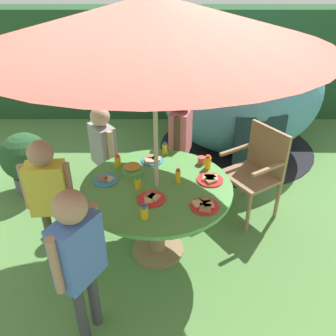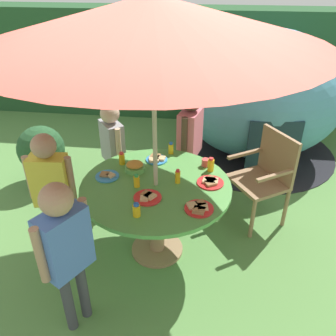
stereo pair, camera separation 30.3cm
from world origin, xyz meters
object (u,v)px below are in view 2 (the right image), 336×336
(potted_plant, at_px, (42,152))
(plate_mid_right, at_px, (107,176))
(juice_bottle_near_left, at_px, (171,148))
(juice_bottle_front_edge, at_px, (137,181))
(wooden_chair, at_px, (266,173))
(patio_umbrella, at_px, (152,19))
(child_in_yellow_shirt, at_px, (51,181))
(plate_mid_left, at_px, (147,197))
(child_in_pink_shirt, at_px, (190,133))
(juice_bottle_center_back, at_px, (122,159))
(dome_tent, at_px, (261,95))
(plate_far_left, at_px, (157,159))
(juice_bottle_center_front, at_px, (178,177))
(child_in_blue_shirt, at_px, (65,242))
(juice_bottle_back_edge, at_px, (211,165))
(plate_near_right, at_px, (210,182))
(child_in_grey_shirt, at_px, (112,142))
(snack_bowl, at_px, (135,167))
(cup_near, at_px, (205,162))
(garden_table, at_px, (156,199))
(juice_bottle_spot_a, at_px, (137,210))
(plate_far_right, at_px, (199,208))

(potted_plant, xyz_separation_m, plate_mid_right, (1.10, -0.97, 0.36))
(juice_bottle_near_left, height_order, juice_bottle_front_edge, juice_bottle_near_left)
(juice_bottle_near_left, bearing_deg, plate_mid_right, -135.85)
(wooden_chair, distance_m, plate_mid_right, 1.59)
(patio_umbrella, distance_m, juice_bottle_front_edge, 1.27)
(child_in_yellow_shirt, xyz_separation_m, plate_mid_left, (0.86, -0.13, -0.01))
(child_in_pink_shirt, xyz_separation_m, juice_bottle_center_back, (-0.59, -0.59, -0.02))
(dome_tent, xyz_separation_m, plate_far_left, (-1.14, -1.73, -0.06))
(juice_bottle_center_front, bearing_deg, dome_tent, 66.51)
(child_in_blue_shirt, relative_size, juice_bottle_center_front, 9.86)
(potted_plant, bearing_deg, juice_bottle_near_left, -16.45)
(child_in_yellow_shirt, relative_size, juice_bottle_back_edge, 9.19)
(plate_mid_left, relative_size, plate_mid_right, 1.09)
(patio_umbrella, distance_m, plate_near_right, 1.38)
(child_in_grey_shirt, height_order, child_in_yellow_shirt, child_in_yellow_shirt)
(wooden_chair, bearing_deg, snack_bowl, -102.73)
(child_in_yellow_shirt, height_order, juice_bottle_center_front, child_in_yellow_shirt)
(juice_bottle_front_edge, distance_m, cup_near, 0.70)
(wooden_chair, xyz_separation_m, dome_tent, (0.07, 1.49, 0.29))
(wooden_chair, bearing_deg, juice_bottle_near_left, -117.26)
(snack_bowl, bearing_deg, garden_table, -42.71)
(garden_table, distance_m, juice_bottle_near_left, 0.60)
(plate_far_left, bearing_deg, patio_umbrella, -82.47)
(child_in_yellow_shirt, bearing_deg, plate_mid_right, 13.03)
(garden_table, bearing_deg, juice_bottle_near_left, 83.37)
(potted_plant, distance_m, juice_bottle_back_edge, 2.17)
(juice_bottle_front_edge, bearing_deg, child_in_grey_shirt, 117.64)
(plate_near_right, bearing_deg, child_in_yellow_shirt, -173.56)
(juice_bottle_spot_a, bearing_deg, juice_bottle_center_front, 61.70)
(wooden_chair, height_order, juice_bottle_front_edge, wooden_chair)
(patio_umbrella, distance_m, wooden_chair, 1.94)
(snack_bowl, xyz_separation_m, juice_bottle_center_front, (0.40, -0.15, 0.02))
(juice_bottle_center_back, relative_size, juice_bottle_front_edge, 1.05)
(patio_umbrella, distance_m, juice_bottle_spot_a, 1.33)
(juice_bottle_center_front, bearing_deg, juice_bottle_spot_a, -118.30)
(child_in_pink_shirt, bearing_deg, snack_bowl, -18.73)
(wooden_chair, bearing_deg, child_in_grey_shirt, -126.35)
(plate_mid_left, height_order, plate_mid_right, same)
(juice_bottle_back_edge, bearing_deg, plate_far_right, -97.86)
(garden_table, xyz_separation_m, potted_plant, (-1.54, 1.04, -0.20))
(wooden_chair, height_order, juice_bottle_near_left, wooden_chair)
(garden_table, height_order, plate_far_left, plate_far_left)
(juice_bottle_near_left, height_order, juice_bottle_center_back, juice_bottle_center_back)
(juice_bottle_near_left, relative_size, juice_bottle_spot_a, 1.05)
(plate_far_left, bearing_deg, juice_bottle_center_back, -160.61)
(juice_bottle_center_back, bearing_deg, cup_near, 4.40)
(garden_table, xyz_separation_m, cup_near, (0.41, 0.36, 0.18))
(patio_umbrella, relative_size, plate_far_left, 11.79)
(patio_umbrella, height_order, juice_bottle_back_edge, patio_umbrella)
(juice_bottle_front_edge, relative_size, juice_bottle_spot_a, 1.03)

